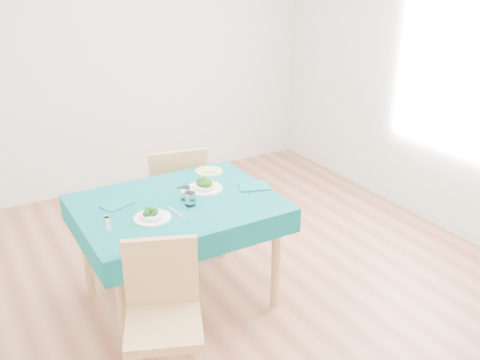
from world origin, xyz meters
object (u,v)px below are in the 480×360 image
chair_far (173,177)px  side_plate (209,171)px  chair_near (163,315)px  bowl_far (204,184)px  table (180,253)px  bowl_near (152,214)px

chair_far → side_plate: bearing=109.9°
chair_near → bowl_far: 1.07m
chair_near → chair_far: chair_far is taller
table → chair_near: 0.82m
table → side_plate: side_plate is taller
bowl_far → side_plate: bowl_far is taller
table → bowl_far: bowl_far is taller
chair_near → chair_far: bearing=86.7°
table → chair_far: (0.33, 0.83, 0.18)m
table → bowl_far: bearing=20.3°
chair_near → table: bearing=82.2°
bowl_near → chair_far: bearing=60.4°
chair_near → bowl_near: chair_near is taller
side_plate → chair_near: bearing=-127.7°
side_plate → table: bearing=-139.2°
table → chair_near: chair_near is taller
chair_near → side_plate: bearing=74.6°
bowl_near → bowl_far: 0.52m
bowl_far → side_plate: bearing=57.6°
table → bowl_near: bowl_near is taller
chair_far → bowl_far: size_ratio=4.63×
bowl_near → side_plate: (0.63, 0.49, -0.03)m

